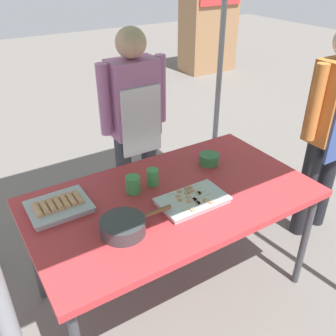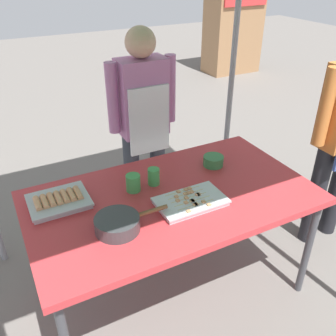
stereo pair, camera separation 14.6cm
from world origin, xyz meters
TOP-DOWN VIEW (x-y plane):
  - ground_plane at (0.00, 0.00)m, footprint 18.00×18.00m
  - stall_table at (0.00, 0.00)m, footprint 1.60×0.90m
  - tray_grilled_sausages at (-0.58, 0.20)m, footprint 0.32×0.26m
  - tray_meat_skewers at (0.05, -0.12)m, footprint 0.37×0.23m
  - cooking_wok at (-0.37, -0.14)m, footprint 0.38×0.22m
  - condiment_bowl at (0.39, 0.18)m, footprint 0.13×0.13m
  - drink_cup_near_edge at (-0.17, 0.14)m, footprint 0.08×0.08m
  - drink_cup_by_wok at (-0.04, 0.15)m, footprint 0.07×0.07m
  - vendor_woman at (0.18, 0.79)m, footprint 0.52×0.22m
  - customer_nearby at (1.27, -0.04)m, footprint 0.52×0.23m
  - neighbor_stall_right at (3.36, 4.06)m, footprint 0.94×0.58m

SIDE VIEW (x-z plane):
  - ground_plane at x=0.00m, z-range 0.00..0.00m
  - stall_table at x=0.00m, z-range 0.32..1.07m
  - tray_meat_skewers at x=0.05m, z-range 0.75..0.79m
  - tray_grilled_sausages at x=-0.58m, z-range 0.75..0.80m
  - condiment_bowl at x=0.39m, z-range 0.75..0.81m
  - cooking_wok at x=-0.37m, z-range 0.75..0.83m
  - drink_cup_near_edge at x=-0.17m, z-range 0.75..0.85m
  - drink_cup_by_wok at x=-0.04m, z-range 0.75..0.85m
  - neighbor_stall_right at x=3.36m, z-range 0.01..1.67m
  - vendor_woman at x=0.18m, z-range 0.13..1.66m
  - customer_nearby at x=1.27m, z-range 0.14..1.70m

